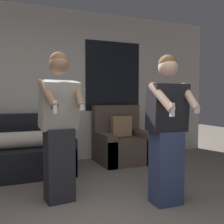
{
  "coord_description": "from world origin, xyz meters",
  "views": [
    {
      "loc": [
        -0.66,
        -1.66,
        1.16
      ],
      "look_at": [
        0.43,
        0.95,
        1.0
      ],
      "focal_mm": 42.0,
      "sensor_mm": 36.0,
      "label": 1
    }
  ],
  "objects_px": {
    "couch": "(11,154)",
    "person_left": "(59,126)",
    "armchair": "(121,143)",
    "person_right": "(167,129)"
  },
  "relations": [
    {
      "from": "couch",
      "to": "armchair",
      "type": "xyz_separation_m",
      "value": [
        1.85,
        0.07,
        0.03
      ]
    },
    {
      "from": "armchair",
      "to": "person_right",
      "type": "xyz_separation_m",
      "value": [
        -0.32,
        -1.88,
        0.48
      ]
    },
    {
      "from": "couch",
      "to": "person_left",
      "type": "distance_m",
      "value": 1.48
    },
    {
      "from": "person_left",
      "to": "person_right",
      "type": "distance_m",
      "value": 1.17
    },
    {
      "from": "couch",
      "to": "person_right",
      "type": "height_order",
      "value": "person_right"
    },
    {
      "from": "couch",
      "to": "person_right",
      "type": "xyz_separation_m",
      "value": [
        1.53,
        -1.8,
        0.51
      ]
    },
    {
      "from": "couch",
      "to": "person_left",
      "type": "relative_size",
      "value": 1.08
    },
    {
      "from": "couch",
      "to": "armchair",
      "type": "height_order",
      "value": "armchair"
    },
    {
      "from": "couch",
      "to": "person_left",
      "type": "xyz_separation_m",
      "value": [
        0.48,
        -1.3,
        0.53
      ]
    },
    {
      "from": "armchair",
      "to": "couch",
      "type": "bearing_deg",
      "value": -177.69
    }
  ]
}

